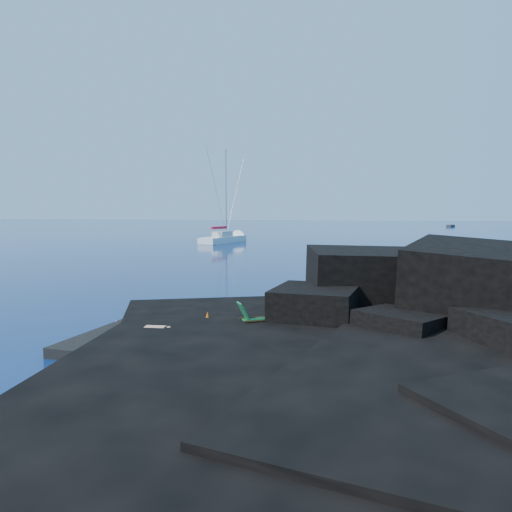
# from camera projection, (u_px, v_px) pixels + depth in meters

# --- Properties ---
(ground) EXTENTS (400.00, 400.00, 0.00)m
(ground) POSITION_uv_depth(u_px,v_px,m) (81.00, 342.00, 17.61)
(ground) COLOR #030C32
(ground) RESTS_ON ground
(headland) EXTENTS (24.00, 24.00, 3.60)m
(headland) POSITION_uv_depth(u_px,v_px,m) (455.00, 341.00, 17.80)
(headland) COLOR black
(headland) RESTS_ON ground
(beach) EXTENTS (9.08, 6.86, 0.70)m
(beach) POSITION_uv_depth(u_px,v_px,m) (207.00, 346.00, 17.15)
(beach) COLOR black
(beach) RESTS_ON ground
(surf_foam) EXTENTS (10.00, 8.00, 0.06)m
(surf_foam) POSITION_uv_depth(u_px,v_px,m) (250.00, 318.00, 21.43)
(surf_foam) COLOR white
(surf_foam) RESTS_ON ground
(sailboat) EXTENTS (5.79, 12.74, 13.10)m
(sailboat) POSITION_uv_depth(u_px,v_px,m) (224.00, 243.00, 70.06)
(sailboat) COLOR white
(sailboat) RESTS_ON ground
(deck_chair) EXTENTS (1.69, 1.36, 1.07)m
(deck_chair) POSITION_uv_depth(u_px,v_px,m) (261.00, 313.00, 18.25)
(deck_chair) COLOR #166433
(deck_chair) RESTS_ON beach
(towel) EXTENTS (2.26, 1.22, 0.06)m
(towel) POSITION_uv_depth(u_px,v_px,m) (155.00, 334.00, 17.27)
(towel) COLOR white
(towel) RESTS_ON beach
(sunbather) EXTENTS (1.98, 0.65, 0.26)m
(sunbather) POSITION_uv_depth(u_px,v_px,m) (155.00, 329.00, 17.26)
(sunbather) COLOR #E39B77
(sunbather) RESTS_ON towel
(marker_cone) EXTENTS (0.40, 0.40, 0.49)m
(marker_cone) POSITION_uv_depth(u_px,v_px,m) (208.00, 318.00, 18.74)
(marker_cone) COLOR #D6520B
(marker_cone) RESTS_ON beach
(distant_boat_a) EXTENTS (2.79, 4.24, 0.54)m
(distant_boat_a) POSITION_uv_depth(u_px,v_px,m) (451.00, 227.00, 134.09)
(distant_boat_a) COLOR #29292F
(distant_boat_a) RESTS_ON ground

